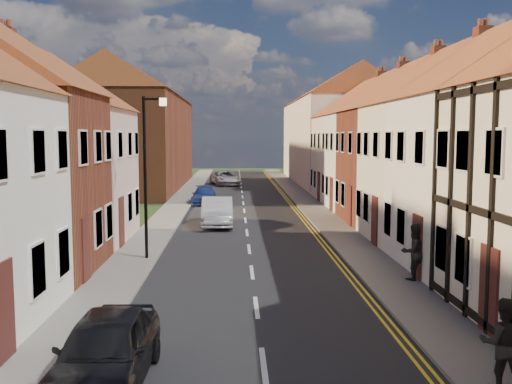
{
  "coord_description": "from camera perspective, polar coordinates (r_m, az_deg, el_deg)",
  "views": [
    {
      "loc": [
        -0.57,
        -1.19,
        4.71
      ],
      "look_at": [
        0.31,
        22.51,
        2.34
      ],
      "focal_mm": 40.0,
      "sensor_mm": 36.0,
      "label": 1
    }
  ],
  "objects": [
    {
      "name": "car_far",
      "position": [
        39.39,
        -5.23,
        -0.35
      ],
      "size": [
        1.62,
        3.94,
        1.14
      ],
      "primitive_type": "imported",
      "rotation": [
        0.0,
        0.0,
        0.01
      ],
      "color": "navy",
      "rests_on": "ground"
    },
    {
      "name": "cottage_r_white_far",
      "position": [
        36.83,
        13.48,
        5.19
      ],
      "size": [
        8.3,
        5.2,
        9.0
      ],
      "color": "white",
      "rests_on": "ground"
    },
    {
      "name": "pavement_left",
      "position": [
        31.76,
        -9.03,
        -2.78
      ],
      "size": [
        1.8,
        90.0,
        0.12
      ],
      "primitive_type": "cube",
      "color": "slate",
      "rests_on": "ground"
    },
    {
      "name": "car_near",
      "position": [
        11.4,
        -14.83,
        -15.08
      ],
      "size": [
        1.75,
        4.14,
        1.4
      ],
      "primitive_type": "imported",
      "rotation": [
        0.0,
        0.0,
        -0.02
      ],
      "color": "black",
      "rests_on": "ground"
    },
    {
      "name": "pedestrian_right_b",
      "position": [
        18.86,
        15.51,
        -5.79
      ],
      "size": [
        1.02,
        0.88,
        1.8
      ],
      "primitive_type": "imported",
      "rotation": [
        0.0,
        0.0,
        3.4
      ],
      "color": "black",
      "rests_on": "pavement_right"
    },
    {
      "name": "pavement_right",
      "position": [
        31.92,
        6.87,
        -2.71
      ],
      "size": [
        1.8,
        90.0,
        0.12
      ],
      "primitive_type": "cube",
      "color": "slate",
      "rests_on": "ground"
    },
    {
      "name": "pedestrian_right",
      "position": [
        11.51,
        23.49,
        -13.75
      ],
      "size": [
        0.98,
        0.86,
        1.7
      ],
      "primitive_type": "imported",
      "rotation": [
        0.0,
        0.0,
        2.84
      ],
      "color": "black",
      "rests_on": "pavement_right"
    },
    {
      "name": "lamppost",
      "position": [
        21.47,
        -10.81,
        2.48
      ],
      "size": [
        0.88,
        0.15,
        6.0
      ],
      "color": "black",
      "rests_on": "pavement_left"
    },
    {
      "name": "car_mid",
      "position": [
        29.73,
        -3.9,
        -1.98
      ],
      "size": [
        1.68,
        4.54,
        1.48
      ],
      "primitive_type": "imported",
      "rotation": [
        0.0,
        0.0,
        0.03
      ],
      "color": "silver",
      "rests_on": "ground"
    },
    {
      "name": "cottage_l_pink",
      "position": [
        26.51,
        -21.41,
        4.58
      ],
      "size": [
        8.3,
        6.3,
        8.8
      ],
      "color": "#FCCDC7",
      "rests_on": "ground"
    },
    {
      "name": "road",
      "position": [
        31.54,
        -1.06,
        -2.86
      ],
      "size": [
        7.0,
        90.0,
        0.02
      ],
      "primitive_type": "cube",
      "color": "black",
      "rests_on": "ground"
    },
    {
      "name": "block_left_far",
      "position": [
        51.93,
        -11.87,
        6.23
      ],
      "size": [
        8.3,
        24.2,
        10.5
      ],
      "color": "brown",
      "rests_on": "ground"
    },
    {
      "name": "block_right_far",
      "position": [
        57.05,
        7.89,
        6.24
      ],
      "size": [
        8.3,
        24.2,
        10.5
      ],
      "color": "white",
      "rests_on": "ground"
    },
    {
      "name": "cottage_r_cream_mid",
      "position": [
        26.59,
        19.75,
        4.88
      ],
      "size": [
        8.3,
        5.2,
        9.0
      ],
      "color": "white",
      "rests_on": "ground"
    },
    {
      "name": "car_distant",
      "position": [
        53.9,
        -3.11,
        1.4
      ],
      "size": [
        3.23,
        5.2,
        1.34
      ],
      "primitive_type": "imported",
      "rotation": [
        0.0,
        0.0,
        0.22
      ],
      "color": "silver",
      "rests_on": "ground"
    },
    {
      "name": "cottage_r_pink",
      "position": [
        31.66,
        16.11,
        5.06
      ],
      "size": [
        8.3,
        6.0,
        9.0
      ],
      "color": "brown",
      "rests_on": "ground"
    },
    {
      "name": "cottage_r_cream_far",
      "position": [
        42.06,
        11.5,
        5.27
      ],
      "size": [
        8.3,
        6.0,
        9.0
      ],
      "color": "white",
      "rests_on": "ground"
    }
  ]
}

